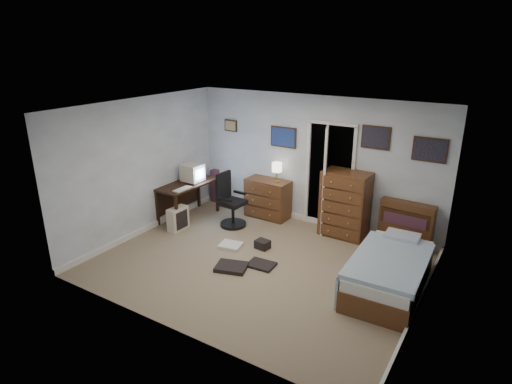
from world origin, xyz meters
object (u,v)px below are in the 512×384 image
(office_chair, at_px, (230,206))
(low_dresser, at_px, (268,198))
(computer_desk, at_px, (185,191))
(tall_dresser, at_px, (345,204))
(bed, at_px, (388,272))

(office_chair, bearing_deg, low_dresser, 65.07)
(computer_desk, bearing_deg, low_dresser, 34.62)
(computer_desk, xyz_separation_m, low_dresser, (1.42, 0.91, -0.18))
(low_dresser, xyz_separation_m, tall_dresser, (1.64, -0.02, 0.22))
(office_chair, distance_m, bed, 3.33)
(computer_desk, distance_m, tall_dresser, 3.18)
(computer_desk, height_order, bed, computer_desk)
(office_chair, xyz_separation_m, tall_dresser, (2.04, 0.73, 0.21))
(computer_desk, xyz_separation_m, office_chair, (1.02, 0.15, -0.17))
(computer_desk, height_order, low_dresser, low_dresser)
(computer_desk, xyz_separation_m, bed, (4.27, -0.53, -0.29))
(low_dresser, relative_size, tall_dresser, 0.72)
(computer_desk, relative_size, tall_dresser, 1.07)
(bed, bearing_deg, computer_desk, 171.10)
(tall_dresser, bearing_deg, low_dresser, -178.49)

